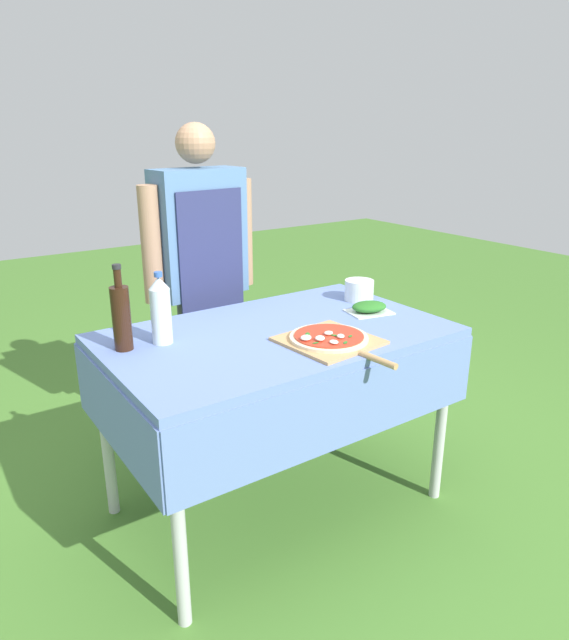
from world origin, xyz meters
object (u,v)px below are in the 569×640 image
object	(u,v)px
water_bottle	(161,310)
mixing_tub	(359,290)
prep_table	(277,353)
person_cook	(201,265)
oil_bottle	(121,316)
herb_container	(369,307)
pizza_on_peel	(330,339)

from	to	relation	value
water_bottle	mixing_tub	bearing A→B (deg)	0.16
prep_table	mixing_tub	distance (m)	0.60
prep_table	mixing_tub	size ratio (longest dim) A/B	10.07
prep_table	water_bottle	world-z (taller)	water_bottle
person_cook	oil_bottle	xyz separation A→B (m)	(-0.59, -0.53, -0.01)
oil_bottle	mixing_tub	world-z (taller)	oil_bottle
prep_table	person_cook	world-z (taller)	person_cook
prep_table	oil_bottle	bearing A→B (deg)	164.61
herb_container	mixing_tub	distance (m)	0.20
herb_container	water_bottle	bearing A→B (deg)	169.34
pizza_on_peel	mixing_tub	distance (m)	0.59
water_bottle	mixing_tub	size ratio (longest dim) A/B	2.02
prep_table	herb_container	distance (m)	0.48
prep_table	mixing_tub	xyz separation A→B (m)	(0.56, 0.14, 0.14)
person_cook	herb_container	xyz separation A→B (m)	(0.45, -0.72, -0.11)
water_bottle	herb_container	bearing A→B (deg)	-10.66
person_cook	water_bottle	size ratio (longest dim) A/B	5.86
oil_bottle	water_bottle	distance (m)	0.14
person_cook	pizza_on_peel	bearing A→B (deg)	89.72
pizza_on_peel	water_bottle	size ratio (longest dim) A/B	1.83
prep_table	oil_bottle	distance (m)	0.63
prep_table	oil_bottle	world-z (taller)	oil_bottle
water_bottle	pizza_on_peel	bearing A→B (deg)	-34.83
pizza_on_peel	mixing_tub	bearing A→B (deg)	32.60
oil_bottle	herb_container	bearing A→B (deg)	-10.16
oil_bottle	mixing_tub	size ratio (longest dim) A/B	2.34
prep_table	person_cook	bearing A→B (deg)	88.45
person_cook	water_bottle	distance (m)	0.71
prep_table	herb_container	world-z (taller)	herb_container
pizza_on_peel	prep_table	bearing A→B (deg)	107.60
oil_bottle	herb_container	distance (m)	1.06
pizza_on_peel	oil_bottle	world-z (taller)	oil_bottle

